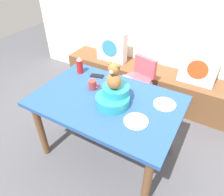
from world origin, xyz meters
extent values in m
plane|color=#4C4C51|center=(0.00, 0.00, 0.00)|extent=(8.00, 8.00, 0.00)
cube|color=silver|center=(0.00, 1.46, 1.30)|extent=(4.40, 0.10, 2.60)
cube|color=brown|center=(0.00, 1.19, 0.23)|extent=(2.60, 0.44, 0.46)
cube|color=silver|center=(-0.62, 1.17, 0.68)|extent=(0.44, 0.14, 0.44)
cylinder|color=teal|center=(-0.62, 1.10, 0.68)|extent=(0.24, 0.01, 0.24)
cube|color=silver|center=(0.60, 1.17, 0.68)|extent=(0.44, 0.14, 0.44)
cylinder|color=#D84C1E|center=(0.60, 1.10, 0.68)|extent=(0.24, 0.01, 0.24)
cube|color=#264C8C|center=(0.00, 0.00, 0.72)|extent=(1.35, 0.89, 0.04)
cylinder|color=brown|center=(-0.59, -0.35, 0.35)|extent=(0.07, 0.07, 0.70)
cylinder|color=brown|center=(0.59, -0.35, 0.35)|extent=(0.07, 0.07, 0.70)
cylinder|color=brown|center=(-0.59, 0.35, 0.35)|extent=(0.07, 0.07, 0.70)
cylinder|color=brown|center=(0.59, 0.35, 0.35)|extent=(0.07, 0.07, 0.70)
cylinder|color=#D84C59|center=(-0.01, 0.74, 0.51)|extent=(0.34, 0.34, 0.10)
cube|color=#D84C59|center=(0.02, 0.88, 0.67)|extent=(0.30, 0.12, 0.24)
cube|color=white|center=(-0.06, 0.57, 0.58)|extent=(0.34, 0.27, 0.02)
cylinder|color=silver|center=(-0.15, 0.60, 0.23)|extent=(0.03, 0.03, 0.46)
cylinder|color=silver|center=(0.13, 0.60, 0.23)|extent=(0.03, 0.03, 0.46)
cylinder|color=silver|center=(-0.15, 0.88, 0.23)|extent=(0.03, 0.03, 0.46)
cylinder|color=silver|center=(0.13, 0.88, 0.23)|extent=(0.03, 0.03, 0.46)
cylinder|color=teal|center=(0.08, -0.03, 0.79)|extent=(0.30, 0.30, 0.09)
cylinder|color=teal|center=(0.08, 0.03, 0.86)|extent=(0.24, 0.24, 0.07)
ellipsoid|color=#9A6233|center=(0.08, -0.01, 0.97)|extent=(0.13, 0.11, 0.15)
sphere|color=#9A6233|center=(0.08, -0.01, 1.09)|extent=(0.10, 0.10, 0.10)
sphere|color=beige|center=(0.08, -0.06, 1.08)|extent=(0.04, 0.04, 0.04)
sphere|color=#9A6233|center=(0.05, -0.01, 1.13)|extent=(0.04, 0.04, 0.04)
sphere|color=#9A6233|center=(0.12, -0.01, 1.13)|extent=(0.04, 0.04, 0.04)
cylinder|color=red|center=(-0.50, 0.27, 0.81)|extent=(0.07, 0.07, 0.15)
cone|color=white|center=(-0.50, 0.27, 0.91)|extent=(0.06, 0.06, 0.03)
cylinder|color=#9E332D|center=(-0.21, 0.08, 0.79)|extent=(0.08, 0.08, 0.09)
torus|color=#9E332D|center=(-0.16, 0.08, 0.79)|extent=(0.06, 0.01, 0.06)
cylinder|color=white|center=(0.49, 0.19, 0.75)|extent=(0.20, 0.20, 0.01)
cylinder|color=white|center=(0.36, -0.13, 0.75)|extent=(0.20, 0.20, 0.01)
cube|color=black|center=(-0.30, 0.30, 0.74)|extent=(0.16, 0.11, 0.01)
cube|color=silver|center=(0.01, 0.23, 0.74)|extent=(0.04, 0.17, 0.01)
camera|label=1|loc=(0.80, -1.28, 1.91)|focal=33.21mm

